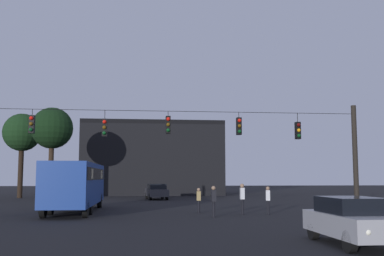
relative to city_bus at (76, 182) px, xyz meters
The scene contains 12 objects.
ground_plane 7.04m from the city_bus, 33.67° to the left, with size 168.00×168.00×0.00m, color black.
overhead_signal_span 7.72m from the city_bus, 41.24° to the right, with size 20.91×0.44×6.20m.
city_bus is the anchor object (origin of this frame).
car_near_right 18.71m from the city_bus, 54.48° to the right, with size 1.80×4.34×1.52m.
car_far_left 16.76m from the city_bus, 70.81° to the left, with size 2.26×4.48×1.52m.
pedestrian_crossing_left 9.19m from the city_bus, 28.83° to the right, with size 0.25×0.37×1.68m.
pedestrian_crossing_center 11.87m from the city_bus, 14.77° to the right, with size 0.31×0.40×1.62m.
pedestrian_crossing_right 10.40m from the city_bus, 17.09° to the right, with size 0.26×0.38×1.79m.
pedestrian_near_bus 7.75m from the city_bus, 10.90° to the right, with size 0.26×0.37×1.51m.
corner_building 30.84m from the city_bus, 80.02° to the left, with size 16.94×12.78×8.90m.
tree_left_silhouette 16.98m from the city_bus, 106.45° to the left, with size 3.98×3.98×8.86m.
tree_behind_building 22.82m from the city_bus, 112.84° to the left, with size 4.00×4.00×8.89m.
Camera 1 is at (-1.51, -8.78, 2.16)m, focal length 42.96 mm.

